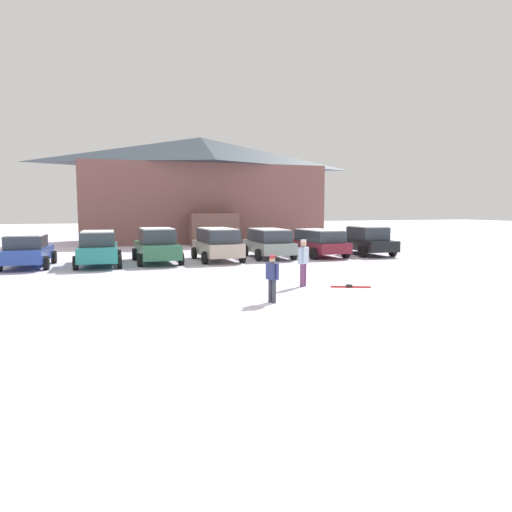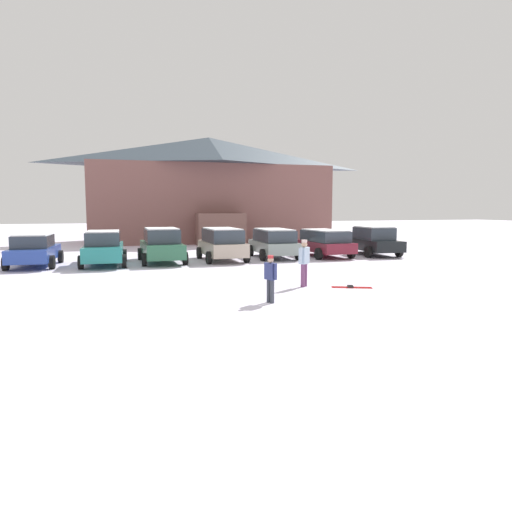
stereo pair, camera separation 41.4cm
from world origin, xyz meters
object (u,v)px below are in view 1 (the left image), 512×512
at_px(parked_black_sedan, 366,240).
at_px(skier_teen_in_navy_coat, 272,276).
at_px(parked_grey_wagon, 269,242).
at_px(parked_maroon_van, 319,242).
at_px(pair_of_skis, 350,287).
at_px(ski_lodge, 201,189).
at_px(skier_adult_in_blue_parka, 303,260).
at_px(parked_blue_hatchback, 27,250).
at_px(parked_beige_suv, 217,243).
at_px(parked_teal_hatchback, 98,248).
at_px(parked_green_coupe, 157,245).

bearing_deg(parked_black_sedan, skier_teen_in_navy_coat, -133.17).
bearing_deg(parked_grey_wagon, parked_black_sedan, -2.55).
distance_m(parked_maroon_van, pair_of_skis, 10.30).
height_order(ski_lodge, skier_teen_in_navy_coat, ski_lodge).
bearing_deg(parked_maroon_van, skier_adult_in_blue_parka, -120.43).
xyz_separation_m(parked_blue_hatchback, parked_beige_suv, (9.11, -0.35, 0.13)).
bearing_deg(parked_beige_suv, ski_lodge, 80.30).
distance_m(parked_teal_hatchback, parked_beige_suv, 5.96).
bearing_deg(skier_adult_in_blue_parka, ski_lodge, 85.89).
distance_m(ski_lodge, parked_grey_wagon, 14.82).
height_order(parked_blue_hatchback, parked_beige_suv, parked_beige_suv).
bearing_deg(parked_blue_hatchback, parked_black_sedan, -0.75).
relative_size(parked_beige_suv, skier_teen_in_navy_coat, 2.97).
xyz_separation_m(parked_maroon_van, parked_black_sedan, (3.17, 0.02, 0.00)).
xyz_separation_m(parked_blue_hatchback, parked_grey_wagon, (12.17, 0.04, 0.09)).
xyz_separation_m(parked_grey_wagon, skier_teen_in_navy_coat, (-4.29, -11.41, -0.09)).
height_order(parked_green_coupe, pair_of_skis, parked_green_coupe).
height_order(parked_maroon_van, skier_adult_in_blue_parka, skier_adult_in_blue_parka).
bearing_deg(parked_blue_hatchback, parked_green_coupe, -1.48).
bearing_deg(parked_blue_hatchback, parked_teal_hatchback, -8.33).
height_order(parked_teal_hatchback, parked_beige_suv, parked_beige_suv).
distance_m(parked_grey_wagon, parked_black_sedan, 6.15).
bearing_deg(parked_grey_wagon, parked_blue_hatchback, -179.83).
relative_size(parked_maroon_van, parked_black_sedan, 0.91).
bearing_deg(pair_of_skis, parked_black_sedan, 54.39).
distance_m(parked_black_sedan, skier_adult_in_blue_parka, 12.21).
bearing_deg(pair_of_skis, parked_blue_hatchback, 139.30).
xyz_separation_m(ski_lodge, parked_blue_hatchback, (-11.64, -14.42, -3.59)).
height_order(parked_green_coupe, skier_adult_in_blue_parka, parked_green_coupe).
distance_m(ski_lodge, parked_black_sedan, 16.49).
xyz_separation_m(parked_beige_suv, parked_grey_wagon, (3.06, 0.39, -0.04)).
relative_size(parked_black_sedan, skier_adult_in_blue_parka, 2.82).
xyz_separation_m(parked_beige_suv, parked_black_sedan, (9.20, 0.11, -0.07)).
xyz_separation_m(parked_blue_hatchback, parked_teal_hatchback, (3.15, -0.46, 0.05)).
xyz_separation_m(parked_grey_wagon, parked_black_sedan, (6.15, -0.27, -0.03)).
bearing_deg(parked_beige_suv, pair_of_skis, -76.21).
height_order(parked_maroon_van, pair_of_skis, parked_maroon_van).
relative_size(parked_green_coupe, skier_adult_in_blue_parka, 2.79).
height_order(parked_black_sedan, skier_adult_in_blue_parka, parked_black_sedan).
xyz_separation_m(parked_beige_suv, skier_adult_in_blue_parka, (0.83, -8.77, 0.02)).
bearing_deg(parked_maroon_van, parked_teal_hatchback, -179.05).
height_order(parked_teal_hatchback, parked_green_coupe, parked_green_coupe).
distance_m(parked_blue_hatchback, skier_adult_in_blue_parka, 13.49).
xyz_separation_m(parked_green_coupe, skier_teen_in_navy_coat, (1.90, -11.22, -0.09)).
height_order(parked_blue_hatchback, pair_of_skis, parked_blue_hatchback).
relative_size(parked_green_coupe, parked_grey_wagon, 1.08).
distance_m(parked_blue_hatchback, parked_maroon_van, 15.15).
xyz_separation_m(parked_beige_suv, skier_teen_in_navy_coat, (-1.24, -11.02, -0.13)).
height_order(ski_lodge, skier_adult_in_blue_parka, ski_lodge).
bearing_deg(parked_teal_hatchback, parked_green_coupe, 6.25).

